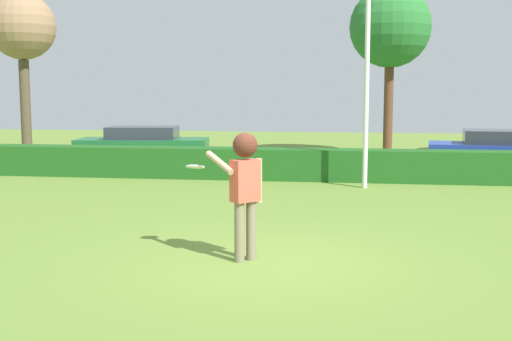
% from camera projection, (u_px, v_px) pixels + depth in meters
% --- Properties ---
extents(ground_plane, '(60.00, 60.00, 0.00)m').
position_uv_depth(ground_plane, '(263.00, 262.00, 8.84)').
color(ground_plane, olive).
extents(person, '(0.82, 0.50, 1.79)m').
position_uv_depth(person, '(245.00, 179.00, 8.81)').
color(person, '#7E735A').
rests_on(person, ground).
extents(frisbee, '(0.28, 0.27, 0.09)m').
position_uv_depth(frisbee, '(195.00, 167.00, 9.34)').
color(frisbee, white).
extents(lamppost, '(0.24, 0.24, 6.72)m').
position_uv_depth(lamppost, '(368.00, 36.00, 15.38)').
color(lamppost, silver).
rests_on(lamppost, ground).
extents(hedge_row, '(24.19, 0.90, 0.84)m').
position_uv_depth(hedge_row, '(307.00, 164.00, 17.22)').
color(hedge_row, '#1F571B').
rests_on(hedge_row, ground).
extents(parked_car_green, '(4.39, 2.27, 1.25)m').
position_uv_depth(parked_car_green, '(143.00, 144.00, 20.94)').
color(parked_car_green, '#1E6633').
rests_on(parked_car_green, ground).
extents(parked_car_blue, '(4.37, 2.20, 1.25)m').
position_uv_depth(parked_car_blue, '(503.00, 149.00, 18.77)').
color(parked_car_blue, '#263FA5').
rests_on(parked_car_blue, ground).
extents(bare_elm_tree, '(2.33, 2.33, 5.82)m').
position_uv_depth(bare_elm_tree, '(22.00, 29.00, 22.38)').
color(bare_elm_tree, brown).
rests_on(bare_elm_tree, ground).
extents(willow_tree, '(3.02, 3.02, 6.28)m').
position_uv_depth(willow_tree, '(390.00, 28.00, 23.74)').
color(willow_tree, brown).
rests_on(willow_tree, ground).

